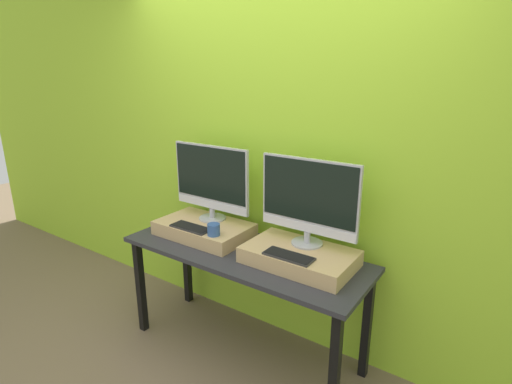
# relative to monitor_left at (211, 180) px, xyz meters

# --- Properties ---
(ground_plane) EXTENTS (12.00, 12.00, 0.00)m
(ground_plane) POSITION_rel_monitor_left_xyz_m (0.38, -0.44, -1.15)
(ground_plane) COLOR #756047
(wall_back) EXTENTS (8.00, 0.04, 2.60)m
(wall_back) POSITION_rel_monitor_left_xyz_m (0.38, 0.23, 0.15)
(wall_back) COLOR #9ED12D
(wall_back) RESTS_ON ground_plane
(workbench) EXTENTS (1.66, 0.60, 0.76)m
(workbench) POSITION_rel_monitor_left_xyz_m (0.38, -0.14, -0.48)
(workbench) COLOR #2D2D33
(workbench) RESTS_ON ground_plane
(wooden_riser_left) EXTENTS (0.66, 0.40, 0.10)m
(wooden_riser_left) POSITION_rel_monitor_left_xyz_m (0.00, -0.09, -0.34)
(wooden_riser_left) COLOR tan
(wooden_riser_left) RESTS_ON workbench
(monitor_left) EXTENTS (0.64, 0.19, 0.54)m
(monitor_left) POSITION_rel_monitor_left_xyz_m (0.00, 0.00, 0.00)
(monitor_left) COLOR #B2B2B7
(monitor_left) RESTS_ON wooden_riser_left
(keyboard_left) EXTENTS (0.29, 0.12, 0.01)m
(keyboard_left) POSITION_rel_monitor_left_xyz_m (0.00, -0.22, -0.28)
(keyboard_left) COLOR #2D2D2D
(keyboard_left) RESTS_ON wooden_riser_left
(mug) EXTENTS (0.08, 0.08, 0.08)m
(mug) POSITION_rel_monitor_left_xyz_m (0.20, -0.22, -0.25)
(mug) COLOR #335693
(mug) RESTS_ON wooden_riser_left
(wooden_riser_right) EXTENTS (0.66, 0.40, 0.10)m
(wooden_riser_right) POSITION_rel_monitor_left_xyz_m (0.77, -0.09, -0.34)
(wooden_riser_right) COLOR tan
(wooden_riser_right) RESTS_ON workbench
(monitor_right) EXTENTS (0.64, 0.19, 0.54)m
(monitor_right) POSITION_rel_monitor_left_xyz_m (0.77, 0.00, 0.00)
(monitor_right) COLOR #B2B2B7
(monitor_right) RESTS_ON wooden_riser_right
(keyboard_right) EXTENTS (0.29, 0.12, 0.01)m
(keyboard_right) POSITION_rel_monitor_left_xyz_m (0.77, -0.22, -0.28)
(keyboard_right) COLOR #2D2D2D
(keyboard_right) RESTS_ON wooden_riser_right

